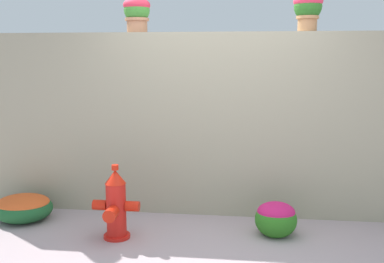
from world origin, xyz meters
TOP-DOWN VIEW (x-y plane):
  - ground_plane at (0.00, 0.00)m, footprint 24.00×24.00m
  - stone_wall at (0.00, 1.23)m, footprint 6.26×0.32m
  - potted_plant_1 at (-0.92, 1.25)m, footprint 0.30×0.30m
  - potted_plant_2 at (0.92, 1.20)m, footprint 0.30×0.30m
  - fire_hydrant at (-0.95, 0.33)m, footprint 0.46×0.37m
  - flower_bush_left at (-2.10, 0.68)m, footprint 0.64×0.57m
  - flower_bush_right at (0.61, 0.58)m, footprint 0.42×0.37m

SIDE VIEW (x-z plane):
  - ground_plane at x=0.00m, z-range 0.00..0.00m
  - flower_bush_left at x=-2.10m, z-range 0.01..0.29m
  - flower_bush_right at x=0.61m, z-range 0.01..0.36m
  - fire_hydrant at x=-0.95m, z-range -0.04..0.70m
  - stone_wall at x=0.00m, z-range 0.00..2.02m
  - potted_plant_1 at x=-0.92m, z-range 2.06..2.45m
  - potted_plant_2 at x=0.92m, z-range 2.07..2.47m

